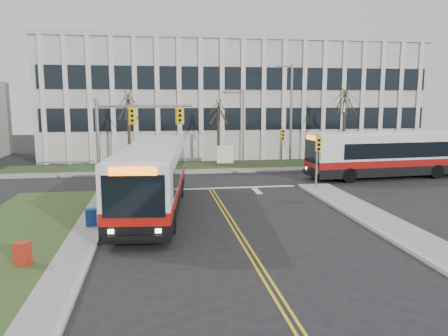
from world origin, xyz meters
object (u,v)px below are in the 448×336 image
(newspaper_box_blue, at_px, (91,219))
(newspaper_box_red, at_px, (23,255))
(streetlight, at_px, (289,110))
(bus_main, at_px, (153,179))
(bus_cross, at_px, (390,155))
(directory_sign, at_px, (225,155))

(newspaper_box_blue, height_order, newspaper_box_red, same)
(streetlight, xyz_separation_m, bus_main, (-11.90, -13.54, -3.41))
(bus_cross, xyz_separation_m, newspaper_box_red, (-23.08, -15.43, -1.29))
(newspaper_box_blue, bearing_deg, bus_cross, 13.48)
(streetlight, relative_size, bus_cross, 0.69)
(newspaper_box_red, bearing_deg, directory_sign, 80.01)
(bus_main, relative_size, newspaper_box_blue, 14.09)
(directory_sign, height_order, bus_main, bus_main)
(directory_sign, xyz_separation_m, bus_main, (-6.37, -14.84, 0.61))
(directory_sign, relative_size, bus_main, 0.15)
(bus_cross, relative_size, newspaper_box_blue, 13.95)
(directory_sign, height_order, newspaper_box_blue, directory_sign)
(bus_cross, bearing_deg, directory_sign, -125.00)
(directory_sign, xyz_separation_m, newspaper_box_blue, (-9.30, -17.84, -0.70))
(bus_main, bearing_deg, newspaper_box_red, -115.34)
(directory_sign, relative_size, newspaper_box_blue, 2.11)
(newspaper_box_red, bearing_deg, bus_main, 74.77)
(directory_sign, bearing_deg, bus_main, -113.22)
(streetlight, bearing_deg, bus_cross, -41.82)
(directory_sign, bearing_deg, newspaper_box_blue, -117.54)
(bus_main, bearing_deg, newspaper_box_blue, -128.35)
(directory_sign, xyz_separation_m, newspaper_box_red, (-11.06, -22.54, -0.70))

